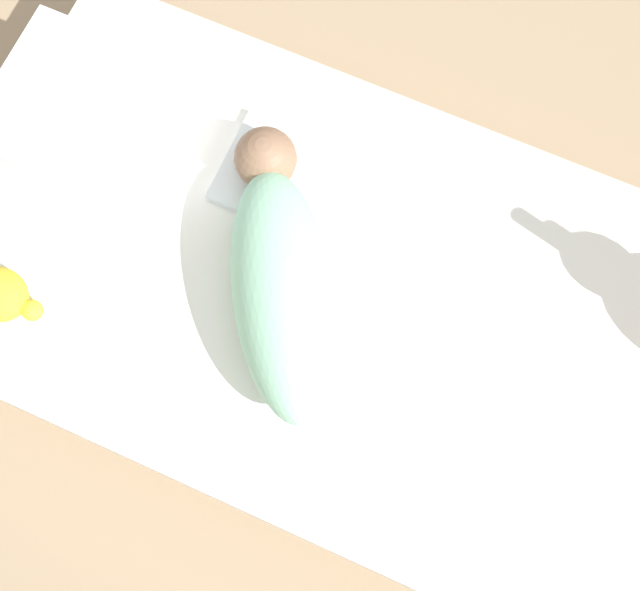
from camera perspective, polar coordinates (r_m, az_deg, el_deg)
ground_plane at (r=1.83m, az=1.96°, el=-2.24°), size 12.00×12.00×0.00m
bed_mattress at (r=1.72m, az=2.08°, el=-1.32°), size 1.52×0.83×0.22m
burp_cloth at (r=1.69m, az=-3.01°, el=7.86°), size 0.19×0.20×0.02m
swaddled_baby at (r=1.54m, az=-2.47°, el=1.05°), size 0.39×0.52×0.17m
pillow at (r=1.76m, az=-14.53°, el=11.14°), size 0.36×0.31×0.08m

